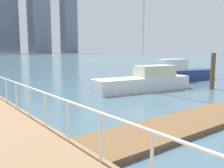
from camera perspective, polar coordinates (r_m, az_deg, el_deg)
The scene contains 9 objects.
ground_plane at distance 17.26m, azimuth -16.73°, elevation -1.42°, with size 300.00×300.00×0.00m, color #476675.
floating_dock at distance 11.24m, azimuth 23.39°, elevation -6.26°, with size 14.29×2.00×0.18m, color brown.
boardwalk_railing at distance 5.73m, azimuth -6.83°, elevation -7.37°, with size 0.06×27.53×1.08m.
dock_piling_2 at distance 18.33m, azimuth 22.21°, elevation 2.77°, with size 0.31×0.31×2.48m, color brown.
moored_boat_0 at distance 16.74m, azimuth 7.62°, elevation 0.79°, with size 7.04×2.65×7.94m.
moored_boat_2 at distance 22.13m, azimuth 14.97°, elevation 2.46°, with size 7.30×2.58×1.90m.
skyline_tower_4 at distance 181.86m, azimuth -23.28°, elevation 17.44°, with size 13.07×7.01×68.70m, color slate.
skyline_tower_5 at distance 175.75m, azimuth -16.49°, elevation 12.95°, with size 11.67×12.99×37.46m, color slate.
skyline_tower_6 at distance 183.47m, azimuth -10.02°, elevation 16.80°, with size 9.90×7.55×62.03m, color slate.
Camera 1 is at (-5.94, 4.03, 2.74)m, focal length 39.63 mm.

